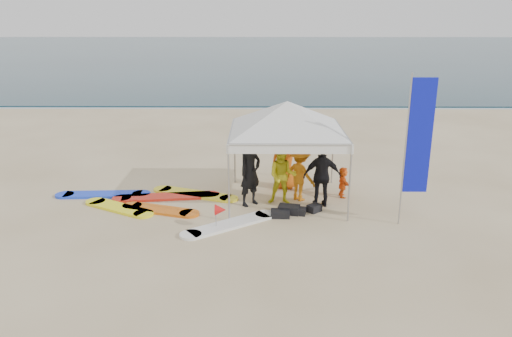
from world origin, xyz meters
The scene contains 14 objects.
ground centered at (0.00, 0.00, 0.00)m, with size 120.00×120.00×0.00m, color beige.
ocean centered at (0.00, 60.00, 0.04)m, with size 160.00×84.00×0.08m, color #0C2633.
shoreline_foam centered at (0.00, 18.20, 0.00)m, with size 160.00×1.20×0.01m, color silver.
person_black_a centered at (-0.21, 3.04, 0.95)m, with size 0.69×0.45×1.90m, color black.
person_yellow centered at (0.69, 3.12, 0.82)m, with size 0.80×0.62×1.64m, color yellow.
person_orange_a centered at (1.20, 3.43, 0.77)m, with size 1.00×0.57×1.55m, color orange.
person_black_b centered at (1.76, 2.95, 0.88)m, with size 1.03×0.43×1.76m, color black.
person_orange_b centered at (0.84, 4.46, 0.89)m, with size 0.87×0.56×1.78m, color #DB6013.
person_seated centered at (2.47, 3.69, 0.45)m, with size 0.84×0.27×0.90m, color orange.
canopy_tent centered at (0.80, 3.43, 2.85)m, with size 4.34×4.34×3.27m.
feather_flag centered at (3.90, 1.73, 2.26)m, with size 0.64×0.04×3.83m.
marker_pennant centered at (-0.92, 1.40, 0.49)m, with size 0.28×0.28×0.64m.
gear_pile centered at (0.93, 2.35, 0.10)m, with size 1.41×0.77×0.22m.
surfboard_spread centered at (-2.68, 3.01, 0.03)m, with size 6.06×3.72×0.07m.
Camera 1 is at (0.05, -10.06, 5.17)m, focal length 35.00 mm.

